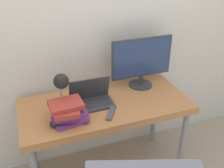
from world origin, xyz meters
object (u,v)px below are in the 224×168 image
at_px(laptop, 91,99).
at_px(book_stack, 68,112).
at_px(monitor, 142,61).
at_px(desk_lamp, 61,87).
at_px(game_controller, 59,123).

relative_size(laptop, book_stack, 1.16).
height_order(monitor, desk_lamp, monitor).
bearing_deg(desk_lamp, book_stack, -84.55).
bearing_deg(monitor, book_stack, -156.36).
bearing_deg(game_controller, desk_lamp, 67.23).
xyz_separation_m(book_stack, game_controller, (-0.08, -0.02, -0.06)).
bearing_deg(book_stack, monitor, 23.64).
height_order(monitor, book_stack, monitor).
relative_size(desk_lamp, game_controller, 2.57).
distance_m(laptop, game_controller, 0.35).
bearing_deg(game_controller, book_stack, 16.95).
bearing_deg(book_stack, game_controller, -163.05).
distance_m(laptop, desk_lamp, 0.29).
height_order(book_stack, game_controller, book_stack).
relative_size(laptop, desk_lamp, 0.98).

